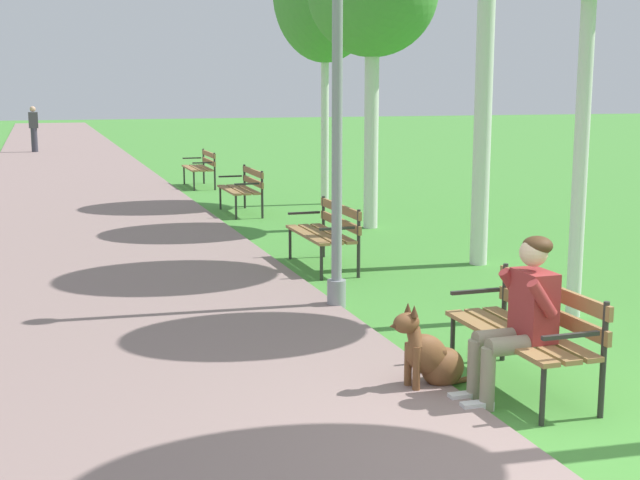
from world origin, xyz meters
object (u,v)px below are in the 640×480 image
object	(u,v)px
person_seated_on_near_bench	(521,313)
park_bench_far	(243,186)
lamp_post_near	(337,116)
pedestrian_distant	(34,129)
park_bench_mid	(327,229)
park_bench_near	(529,325)
dog_brown	(432,357)
park_bench_furthest	(201,165)

from	to	relation	value
person_seated_on_near_bench	park_bench_far	bearing A→B (deg)	88.58
lamp_post_near	pedestrian_distant	bearing A→B (deg)	97.28
pedestrian_distant	park_bench_mid	bearing A→B (deg)	-80.66
park_bench_near	park_bench_mid	bearing A→B (deg)	90.39
dog_brown	pedestrian_distant	size ratio (longest dim) A/B	0.50
lamp_post_near	person_seated_on_near_bench	bearing A→B (deg)	-82.93
park_bench_mid	pedestrian_distant	world-z (taller)	pedestrian_distant
park_bench_near	park_bench_furthest	xyz separation A→B (m)	(0.08, 14.47, 0.00)
park_bench_mid	dog_brown	xyz separation A→B (m)	(-0.68, -4.61, -0.25)
park_bench_far	lamp_post_near	distance (m)	7.29
person_seated_on_near_bench	dog_brown	distance (m)	0.79
park_bench_mid	park_bench_furthest	size ratio (longest dim) A/B	1.00
park_bench_furthest	dog_brown	bearing A→B (deg)	-93.18
lamp_post_near	park_bench_near	bearing A→B (deg)	-78.36
park_bench_furthest	park_bench_near	bearing A→B (deg)	-90.32
person_seated_on_near_bench	pedestrian_distant	bearing A→B (deg)	97.25
lamp_post_near	dog_brown	bearing A→B (deg)	-92.74
pedestrian_distant	park_bench_near	bearing A→B (deg)	-82.25
park_bench_mid	park_bench_furthest	world-z (taller)	same
park_bench_far	dog_brown	world-z (taller)	park_bench_far
dog_brown	lamp_post_near	size ratio (longest dim) A/B	0.21
park_bench_near	pedestrian_distant	bearing A→B (deg)	97.75
park_bench_far	pedestrian_distant	world-z (taller)	pedestrian_distant
dog_brown	lamp_post_near	distance (m)	3.17
lamp_post_near	pedestrian_distant	distance (m)	24.18
park_bench_near	person_seated_on_near_bench	size ratio (longest dim) A/B	1.20
park_bench_far	pedestrian_distant	distance (m)	17.27
park_bench_far	lamp_post_near	size ratio (longest dim) A/B	0.38
park_bench_near	lamp_post_near	xyz separation A→B (m)	(-0.59, 2.85, 1.52)
person_seated_on_near_bench	park_bench_furthest	bearing A→B (deg)	88.88
park_bench_near	park_bench_mid	size ratio (longest dim) A/B	1.00
park_bench_mid	dog_brown	distance (m)	4.66
park_bench_far	park_bench_furthest	distance (m)	4.52
person_seated_on_near_bench	pedestrian_distant	xyz separation A→B (m)	(-3.44, 27.02, 0.16)
park_bench_mid	park_bench_far	bearing A→B (deg)	89.13
park_bench_furthest	person_seated_on_near_bench	distance (m)	14.68
park_bench_far	park_bench_furthest	xyz separation A→B (m)	(0.03, 4.52, 0.00)
dog_brown	lamp_post_near	world-z (taller)	lamp_post_near
park_bench_mid	lamp_post_near	size ratio (longest dim) A/B	0.38
park_bench_far	pedestrian_distant	xyz separation A→B (m)	(-3.69, 16.86, 0.33)
person_seated_on_near_bench	dog_brown	bearing A→B (deg)	139.17
park_bench_furthest	lamp_post_near	size ratio (longest dim) A/B	0.38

